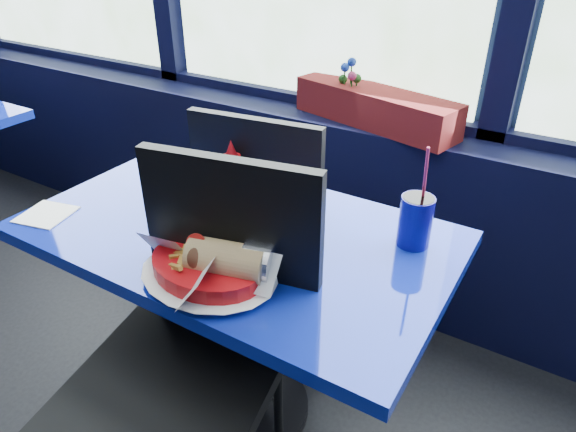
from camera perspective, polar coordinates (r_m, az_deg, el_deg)
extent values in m
cube|color=black|center=(2.40, 1.17, 2.78)|extent=(5.00, 0.26, 0.80)
cube|color=black|center=(2.30, 2.32, 12.65)|extent=(4.80, 0.08, 0.06)
cylinder|color=black|center=(1.94, -4.69, -20.22)|extent=(0.44, 0.44, 0.03)
cylinder|color=black|center=(1.70, -5.16, -13.23)|extent=(0.12, 0.12, 0.68)
cube|color=#0D2098|center=(1.46, -5.85, -2.07)|extent=(1.20, 0.70, 0.04)
cube|color=black|center=(1.36, -12.95, -18.21)|extent=(0.56, 0.56, 0.05)
cube|color=black|center=(1.27, -6.15, -4.36)|extent=(0.45, 0.12, 0.52)
cylinder|color=black|center=(1.75, -14.22, -17.37)|extent=(0.03, 0.03, 0.49)
cylinder|color=black|center=(1.61, -1.06, -21.61)|extent=(0.03, 0.03, 0.49)
cube|color=black|center=(1.88, 1.14, -2.51)|extent=(0.51, 0.51, 0.04)
cube|color=black|center=(1.60, -3.57, 2.39)|extent=(0.43, 0.09, 0.50)
cylinder|color=black|center=(2.13, 8.00, -6.78)|extent=(0.03, 0.03, 0.47)
cylinder|color=black|center=(1.84, 4.40, -13.56)|extent=(0.03, 0.03, 0.47)
cylinder|color=black|center=(2.24, -1.61, -4.42)|extent=(0.03, 0.03, 0.47)
cylinder|color=black|center=(1.97, -6.52, -10.33)|extent=(0.03, 0.03, 0.47)
cube|color=maroon|center=(2.06, 9.61, 11.84)|extent=(0.70, 0.33, 0.14)
imported|color=silver|center=(2.11, 6.60, 12.19)|extent=(0.15, 0.15, 0.11)
cylinder|color=#1E5919|center=(2.11, 6.19, 13.23)|extent=(0.01, 0.01, 0.19)
sphere|color=#1F45B5|center=(2.08, 6.36, 16.10)|extent=(0.04, 0.04, 0.04)
cylinder|color=#1E5919|center=(2.09, 6.96, 12.64)|extent=(0.01, 0.01, 0.16)
sphere|color=#C1386A|center=(2.06, 7.13, 15.19)|extent=(0.04, 0.04, 0.04)
cylinder|color=#1E5919|center=(2.12, 6.90, 13.50)|extent=(0.01, 0.01, 0.21)
sphere|color=#1F45B5|center=(2.09, 7.11, 16.62)|extent=(0.04, 0.04, 0.04)
cylinder|color=#1E5919|center=(2.13, 5.99, 12.73)|extent=(0.01, 0.01, 0.14)
sphere|color=#1E5919|center=(2.11, 6.12, 14.90)|extent=(0.04, 0.04, 0.04)
cylinder|color=#1E5919|center=(2.10, 7.49, 12.54)|extent=(0.01, 0.01, 0.15)
sphere|color=#1E5919|center=(2.08, 7.66, 14.91)|extent=(0.04, 0.04, 0.04)
cylinder|color=red|center=(1.25, -8.82, -5.89)|extent=(0.34, 0.34, 0.06)
cylinder|color=white|center=(1.26, -8.78, -6.35)|extent=(0.33, 0.33, 0.00)
cylinder|color=silver|center=(1.19, -3.23, -5.23)|extent=(0.09, 0.11, 0.10)
sphere|color=brown|center=(1.22, -9.93, -4.51)|extent=(0.07, 0.07, 0.07)
cylinder|color=red|center=(1.22, -10.17, -3.14)|extent=(0.06, 0.06, 0.01)
cylinder|color=red|center=(1.56, -6.14, 4.17)|extent=(0.05, 0.05, 0.15)
cone|color=red|center=(1.52, -6.35, 7.57)|extent=(0.04, 0.04, 0.05)
cylinder|color=#0E0B7C|center=(1.38, 13.97, -0.57)|extent=(0.09, 0.09, 0.14)
cylinder|color=black|center=(1.35, 14.31, 1.86)|extent=(0.08, 0.08, 0.01)
cylinder|color=#EC3158|center=(1.31, 14.98, 4.05)|extent=(0.02, 0.07, 0.19)
cube|color=white|center=(1.67, -25.28, 0.16)|extent=(0.17, 0.17, 0.00)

